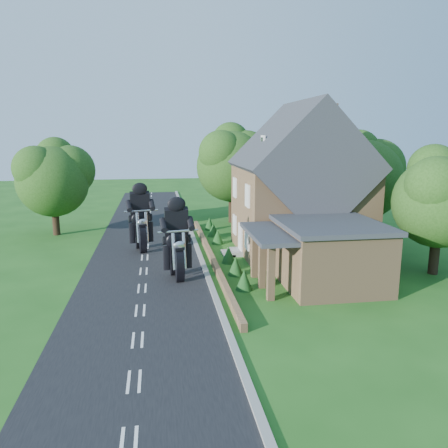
{
  "coord_description": "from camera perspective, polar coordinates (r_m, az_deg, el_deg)",
  "views": [
    {
      "loc": [
        0.94,
        -22.33,
        7.97
      ],
      "look_at": [
        4.81,
        2.69,
        2.8
      ],
      "focal_mm": 35.0,
      "sensor_mm": 36.0,
      "label": 1
    }
  ],
  "objects": [
    {
      "name": "motorcycle_lead",
      "position": [
        24.76,
        -6.12,
        -5.6
      ],
      "size": [
        0.63,
        1.55,
        1.4
      ],
      "primitive_type": null,
      "rotation": [
        0.0,
        0.0,
        3.31
      ],
      "color": "black",
      "rests_on": "ground"
    },
    {
      "name": "shrub_c",
      "position": [
        27.7,
        0.6,
        -4.0
      ],
      "size": [
        0.9,
        0.9,
        1.1
      ],
      "primitive_type": "cone",
      "color": "#123A14",
      "rests_on": "ground"
    },
    {
      "name": "shrub_b",
      "position": [
        25.33,
        1.52,
        -5.49
      ],
      "size": [
        0.9,
        0.9,
        1.1
      ],
      "primitive_type": "cone",
      "color": "#123A14",
      "rests_on": "ground"
    },
    {
      "name": "road",
      "position": [
        23.72,
        -10.65,
        -8.27
      ],
      "size": [
        7.0,
        80.0,
        0.02
      ],
      "primitive_type": "cube",
      "color": "black",
      "rests_on": "ground"
    },
    {
      "name": "house",
      "position": [
        30.11,
        9.81,
        4.45
      ],
      "size": [
        9.54,
        8.64,
        10.24
      ],
      "color": "#97734D",
      "rests_on": "ground"
    },
    {
      "name": "kerb",
      "position": [
        23.84,
        -1.77,
        -7.84
      ],
      "size": [
        0.3,
        80.0,
        0.12
      ],
      "primitive_type": "cube",
      "color": "gray",
      "rests_on": "ground"
    },
    {
      "name": "annex",
      "position": [
        24.12,
        13.3,
        -3.68
      ],
      "size": [
        7.05,
        5.94,
        3.44
      ],
      "color": "#97734D",
      "rests_on": "ground"
    },
    {
      "name": "shrub_f",
      "position": [
        37.33,
        -1.9,
        0.07
      ],
      "size": [
        0.9,
        0.9,
        1.1
      ],
      "primitive_type": "cone",
      "color": "#123A14",
      "rests_on": "ground"
    },
    {
      "name": "shrub_d",
      "position": [
        32.49,
        -0.84,
        -1.66
      ],
      "size": [
        0.9,
        0.9,
        1.1
      ],
      "primitive_type": "cone",
      "color": "#123A14",
      "rests_on": "ground"
    },
    {
      "name": "tree_behind_house",
      "position": [
        40.72,
        10.32,
        8.9
      ],
      "size": [
        7.81,
        7.2,
        10.08
      ],
      "color": "black",
      "rests_on": "ground"
    },
    {
      "name": "shrub_e",
      "position": [
        34.9,
        -1.41,
        -0.74
      ],
      "size": [
        0.9,
        0.9,
        1.1
      ],
      "primitive_type": "cone",
      "color": "#123A14",
      "rests_on": "ground"
    },
    {
      "name": "shrub_a",
      "position": [
        23.0,
        2.64,
        -7.29
      ],
      "size": [
        0.9,
        0.9,
        1.1
      ],
      "primitive_type": "cone",
      "color": "#123A14",
      "rests_on": "ground"
    },
    {
      "name": "tree_annex_side",
      "position": [
        27.86,
        26.89,
        3.54
      ],
      "size": [
        5.64,
        5.2,
        7.48
      ],
      "color": "black",
      "rests_on": "ground"
    },
    {
      "name": "ground",
      "position": [
        23.72,
        -10.65,
        -8.29
      ],
      "size": [
        120.0,
        120.0,
        0.0
      ],
      "primitive_type": "plane",
      "color": "#1D5317",
      "rests_on": "ground"
    },
    {
      "name": "tree_house_right",
      "position": [
        34.82,
        18.19,
        6.39
      ],
      "size": [
        6.51,
        6.0,
        8.4
      ],
      "color": "black",
      "rests_on": "ground"
    },
    {
      "name": "tree_behind_left",
      "position": [
        40.17,
        1.6,
        8.34
      ],
      "size": [
        6.94,
        6.4,
        9.16
      ],
      "color": "black",
      "rests_on": "ground"
    },
    {
      "name": "tree_far_road",
      "position": [
        37.39,
        -20.91,
        5.99
      ],
      "size": [
        6.08,
        5.6,
        7.84
      ],
      "color": "black",
      "rests_on": "ground"
    },
    {
      "name": "garden_wall",
      "position": [
        28.61,
        -1.71,
        -4.22
      ],
      "size": [
        0.3,
        22.0,
        0.4
      ],
      "primitive_type": "cube",
      "color": "#97734D",
      "rests_on": "ground"
    },
    {
      "name": "motorcycle_follow",
      "position": [
        31.01,
        -10.75,
        -2.19
      ],
      "size": [
        0.71,
        1.59,
        1.44
      ],
      "primitive_type": null,
      "rotation": [
        0.0,
        0.0,
        3.35
      ],
      "color": "black",
      "rests_on": "ground"
    }
  ]
}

